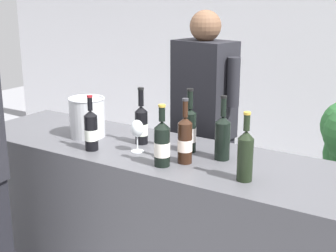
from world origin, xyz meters
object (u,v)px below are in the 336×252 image
(wine_bottle_4, at_px, (190,129))
(wine_glass, at_px, (137,130))
(wine_bottle_0, at_px, (185,140))
(wine_bottle_6, at_px, (91,130))
(wine_bottle_2, at_px, (141,124))
(person_server, at_px, (203,142))
(wine_bottle_3, at_px, (223,136))
(wine_bottle_5, at_px, (162,144))
(ice_bucket, at_px, (87,117))
(wine_bottle_1, at_px, (245,154))

(wine_bottle_4, height_order, wine_glass, wine_bottle_4)
(wine_bottle_0, distance_m, wine_bottle_6, 0.55)
(wine_bottle_0, xyz_separation_m, wine_bottle_6, (-0.54, -0.10, -0.01))
(wine_bottle_2, relative_size, person_server, 0.19)
(wine_bottle_3, relative_size, wine_glass, 1.89)
(wine_bottle_3, distance_m, wine_bottle_5, 0.33)
(wine_bottle_4, relative_size, ice_bucket, 1.47)
(wine_bottle_1, height_order, wine_bottle_6, wine_bottle_1)
(wine_glass, bearing_deg, wine_bottle_3, 17.13)
(wine_glass, xyz_separation_m, person_server, (0.04, 0.69, -0.25))
(wine_bottle_6, bearing_deg, person_server, 70.82)
(wine_bottle_0, distance_m, person_server, 0.79)
(wine_bottle_4, bearing_deg, wine_bottle_3, -3.87)
(wine_bottle_1, xyz_separation_m, person_server, (-0.62, 0.76, -0.26))
(wine_bottle_0, bearing_deg, wine_bottle_1, -9.16)
(wine_glass, bearing_deg, wine_bottle_5, -25.52)
(wine_bottle_5, bearing_deg, person_server, 103.29)
(wine_bottle_2, xyz_separation_m, wine_bottle_6, (-0.17, -0.24, -0.00))
(wine_bottle_2, bearing_deg, wine_glass, -63.55)
(wine_bottle_2, bearing_deg, ice_bucket, -170.91)
(wine_bottle_1, relative_size, wine_bottle_2, 1.00)
(wine_bottle_2, height_order, wine_bottle_5, wine_bottle_2)
(wine_bottle_0, relative_size, wine_bottle_2, 1.03)
(wine_glass, bearing_deg, wine_bottle_0, -2.41)
(wine_bottle_4, xyz_separation_m, ice_bucket, (-0.67, -0.08, -0.01))
(wine_bottle_5, relative_size, wine_glass, 1.76)
(wine_bottle_5, height_order, wine_bottle_6, wine_bottle_5)
(wine_bottle_0, distance_m, wine_bottle_2, 0.40)
(wine_bottle_4, bearing_deg, wine_bottle_1, -27.78)
(wine_bottle_6, bearing_deg, wine_bottle_3, 20.12)
(wine_bottle_2, distance_m, ice_bucket, 0.37)
(wine_bottle_2, distance_m, wine_bottle_5, 0.39)
(wine_glass, distance_m, person_server, 0.73)
(wine_bottle_2, relative_size, wine_bottle_4, 0.93)
(wine_glass, bearing_deg, wine_bottle_2, 116.45)
(wine_bottle_1, relative_size, wine_bottle_4, 0.93)
(wine_bottle_3, xyz_separation_m, wine_bottle_6, (-0.68, -0.25, -0.01))
(wine_bottle_0, relative_size, wine_glass, 1.88)
(wine_glass, distance_m, ice_bucket, 0.43)
(person_server, bearing_deg, wine_bottle_2, -101.22)
(wine_bottle_4, xyz_separation_m, wine_bottle_6, (-0.48, -0.26, -0.01))
(wine_bottle_2, height_order, wine_glass, wine_bottle_2)
(wine_bottle_6, height_order, wine_glass, wine_bottle_6)
(ice_bucket, xyz_separation_m, person_server, (0.47, 0.61, -0.25))
(wine_bottle_5, bearing_deg, wine_bottle_1, 5.47)
(wine_bottle_0, bearing_deg, wine_glass, 177.59)
(wine_bottle_6, xyz_separation_m, ice_bucket, (-0.19, 0.19, 0.01))
(wine_bottle_3, distance_m, wine_glass, 0.47)
(wine_bottle_1, bearing_deg, wine_bottle_4, 152.22)
(wine_bottle_0, bearing_deg, ice_bucket, 173.26)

